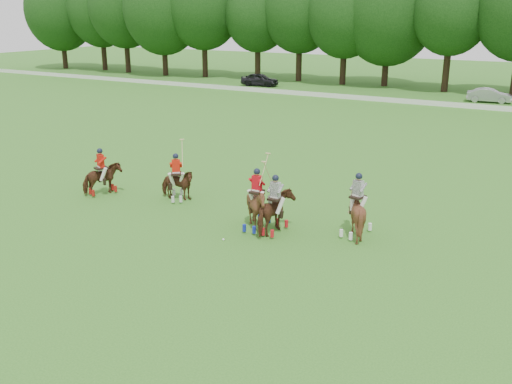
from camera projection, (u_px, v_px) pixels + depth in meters
The scene contains 11 objects.
ground at pixel (150, 253), 20.23m from camera, with size 180.00×180.00×0.00m, color #2E681D.
tree_line at pixel (455, 10), 57.42m from camera, with size 117.98×14.32×14.75m.
boundary_rail at pixel (421, 102), 51.66m from camera, with size 120.00×0.10×0.44m, color white.
car_left at pixel (260, 80), 64.25m from camera, with size 1.71×4.24×1.45m, color black.
car_mid at pixel (489, 95), 52.84m from camera, with size 1.38×3.96×1.30m, color #A2A2A7.
polo_red_a at pixel (102, 178), 26.37m from camera, with size 1.45×1.93×2.20m.
polo_red_b at pixel (177, 184), 25.59m from camera, with size 1.87×1.82×2.71m.
polo_red_c at pixel (257, 207), 22.17m from camera, with size 1.49×1.66×3.00m.
polo_stripe_a at pixel (275, 212), 21.77m from camera, with size 1.19×1.92×2.87m.
polo_stripe_b at pixel (357, 213), 21.52m from camera, with size 1.79×1.92×2.47m.
polo_ball at pixel (223, 240), 21.27m from camera, with size 0.09×0.09×0.09m, color white.
Camera 1 is at (12.43, -14.35, 8.22)m, focal length 40.00 mm.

